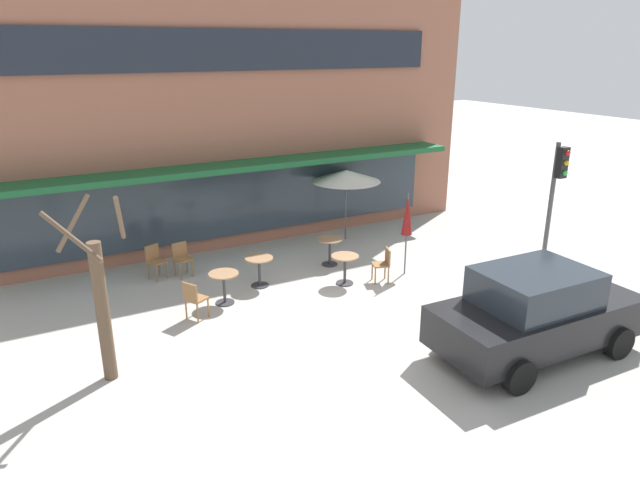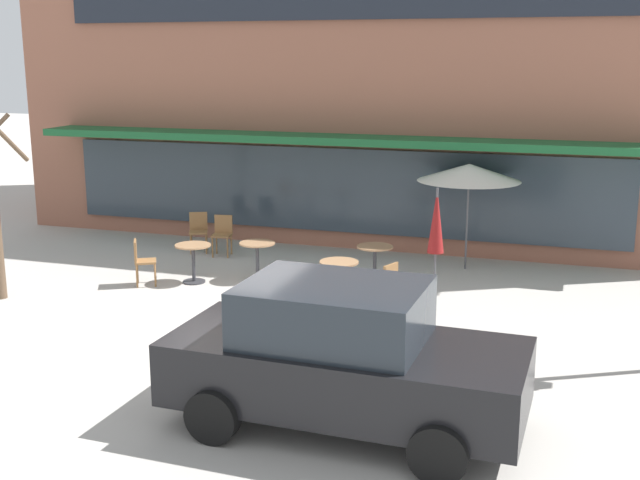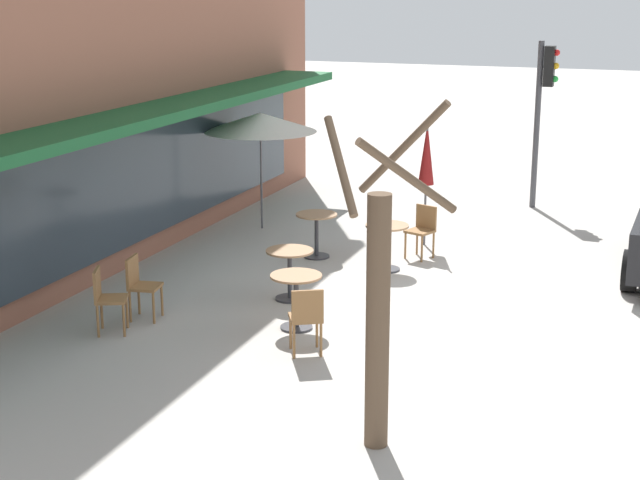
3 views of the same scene
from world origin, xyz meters
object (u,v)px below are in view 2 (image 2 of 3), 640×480
Objects in this scene: cafe_table_near_wall at (193,257)px; cafe_table_streetside at (375,258)px; cafe_table_mid_patio at (339,275)px; patio_umbrella_cream_folded at (436,222)px; cafe_table_by_tree at (257,255)px; cafe_chair_2 at (223,232)px; cafe_chair_3 at (385,284)px; cafe_chair_0 at (199,229)px; patio_umbrella_green_folded at (469,172)px; parked_sedan at (342,357)px; cafe_chair_1 at (141,259)px.

cafe_table_streetside is at bearing 16.02° from cafe_table_near_wall.
cafe_table_mid_patio is 0.35× the size of patio_umbrella_cream_folded.
cafe_chair_2 reaches higher than cafe_table_by_tree.
cafe_table_by_tree is 0.85× the size of cafe_chair_3.
cafe_chair_0 is at bearing 114.05° from cafe_table_near_wall.
cafe_chair_0 is (-5.94, -0.33, -1.50)m from patio_umbrella_green_folded.
cafe_table_streetside is 0.35× the size of patio_umbrella_cream_folded.
cafe_chair_0 is 5.88m from cafe_chair_3.
cafe_table_mid_patio is 0.18× the size of parked_sedan.
cafe_table_mid_patio is at bearing 1.70° from cafe_chair_1.
cafe_chair_2 is (0.48, 2.66, 0.00)m from cafe_chair_1.
cafe_table_by_tree is 0.85× the size of cafe_chair_0.
cafe_table_near_wall is 1.00× the size of cafe_table_by_tree.
cafe_chair_1 reaches higher than cafe_table_mid_patio.
cafe_chair_2 is 5.25m from cafe_chair_3.
patio_umbrella_cream_folded reaches higher than cafe_chair_1.
cafe_chair_3 is (-0.91, -3.36, -1.50)m from patio_umbrella_green_folded.
cafe_chair_1 is 2.70m from cafe_chair_2.
cafe_table_mid_patio is 0.35× the size of patio_umbrella_green_folded.
cafe_table_near_wall is at bearing -163.98° from cafe_table_streetside.
parked_sedan reaches higher than cafe_chair_2.
patio_umbrella_green_folded is (1.84, 3.01, 1.51)m from cafe_table_mid_patio.
cafe_chair_3 is at bearing -2.75° from cafe_chair_1.
cafe_table_mid_patio is 4.90m from cafe_chair_0.
parked_sedan reaches higher than cafe_chair_3.
patio_umbrella_cream_folded is 4.60m from parked_sedan.
cafe_table_by_tree is 2.79m from cafe_chair_0.
cafe_chair_2 is at bearing 146.58° from cafe_chair_3.
cafe_table_mid_patio is 3.93m from cafe_chair_1.
cafe_chair_0 reaches higher than cafe_table_mid_patio.
cafe_table_mid_patio is at bearing 173.96° from patio_umbrella_cream_folded.
parked_sedan is (1.12, -6.05, 0.36)m from cafe_table_streetside.
patio_umbrella_green_folded reaches higher than cafe_table_streetside.
cafe_chair_3 is 0.21× the size of parked_sedan.
cafe_table_streetside is (3.39, 0.97, 0.00)m from cafe_table_near_wall.
cafe_table_mid_patio is 0.85× the size of cafe_chair_2.
parked_sedan is at bearing -93.79° from patio_umbrella_cream_folded.
patio_umbrella_green_folded reaches higher than cafe_table_by_tree.
cafe_table_streetside and cafe_table_by_tree have the same top height.
parked_sedan is at bearing -92.94° from patio_umbrella_green_folded.
cafe_chair_1 is (-5.68, 0.07, -1.10)m from patio_umbrella_cream_folded.
cafe_table_near_wall is at bearing -80.12° from cafe_chair_2.
cafe_table_by_tree is 2.22m from cafe_chair_2.
cafe_table_mid_patio is at bearing -36.38° from cafe_chair_2.
cafe_chair_3 is (4.86, -0.23, 0.00)m from cafe_chair_1.
cafe_chair_1 is 1.00× the size of cafe_chair_3.
cafe_table_mid_patio is at bearing -121.44° from patio_umbrella_green_folded.
cafe_table_near_wall is 6.80m from parked_sedan.
patio_umbrella_cream_folded is (1.75, -0.18, 1.11)m from cafe_table_mid_patio.
cafe_chair_2 is 0.21× the size of parked_sedan.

